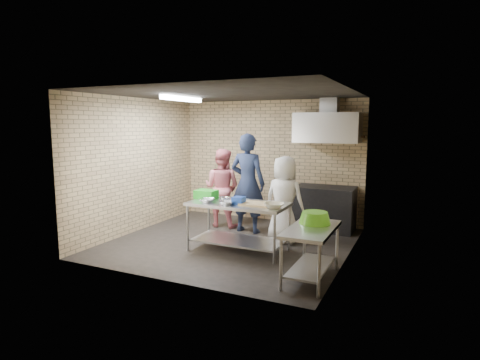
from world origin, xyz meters
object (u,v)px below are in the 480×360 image
Objects in this scene: green_crate at (206,194)px; man_navy at (248,183)px; bottle_green at (352,132)px; woman_pink at (222,188)px; stove at (324,208)px; woman_white at (284,199)px; bottle_red at (332,131)px; prep_table at (238,227)px; green_basin at (315,218)px; blue_tub at (239,200)px; side_counter at (311,254)px.

green_crate is 1.12m from man_navy.
bottle_green reaches higher than woman_pink.
woman_white is at bearing -112.48° from stove.
bottle_red is at bearing 180.00° from bottle_green.
woman_white is at bearing 30.02° from green_crate.
woman_white reaches higher than prep_table.
bottle_red is 0.09× the size of man_navy.
green_basin is (2.15, -0.62, -0.08)m from green_crate.
bottle_green is at bearing 44.30° from green_crate.
prep_table is 11.24× the size of bottle_green.
bottle_red is (1.07, 2.24, 1.61)m from prep_table.
bottle_red reaches higher than blue_tub.
woman_pink reaches higher than green_basin.
bottle_green reaches higher than prep_table.
stove is 1.60m from bottle_red.
bottle_red reaches higher than side_counter.
green_basin is 2.98m from bottle_green.
man_navy reaches higher than prep_table.
bottle_green is 0.08× the size of man_navy.
blue_tub is at bearing -121.30° from bottle_green.
stove is 2.59m from green_crate.
bottle_green is (0.00, 2.99, 1.64)m from side_counter.
green_basin reaches higher than prep_table.
prep_table is at bearing 126.21° from woman_pink.
woman_white is at bearing 120.41° from side_counter.
blue_tub is 0.41× the size of green_basin.
bottle_green is 2.34m from man_navy.
bottle_red is (1.02, 2.34, 1.13)m from blue_tub.
side_counter is 3.41m from bottle_green.
bottle_green is at bearing -148.84° from man_navy.
blue_tub is 2.96m from bottle_green.
man_navy reaches higher than woman_white.
woman_pink is at bearing -163.04° from stove.
prep_table is 1.65m from side_counter.
woman_pink is at bearing 143.03° from green_basin.
green_crate is (-0.70, 0.12, 0.50)m from prep_table.
side_counter is 2.61× the size of green_basin.
prep_table is 0.87m from green_crate.
blue_tub reaches higher than side_counter.
bottle_red is 1.20× the size of bottle_green.
prep_table is 1.59m from green_basin.
green_crate is at bearing 104.16° from woman_pink.
stove is at bearing 47.50° from green_crate.
woman_white is at bearing 57.09° from prep_table.
blue_tub is 1.35m from man_navy.
prep_table is at bearing -123.33° from bottle_green.
green_crate is at bearing -135.70° from bottle_green.
man_navy is at bearing -149.40° from stove.
bottle_green is at bearing 58.70° from blue_tub.
prep_table is at bearing -9.73° from green_crate.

